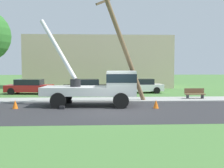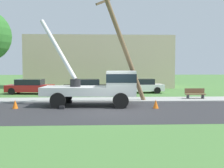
{
  "view_description": "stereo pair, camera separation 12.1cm",
  "coord_description": "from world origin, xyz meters",
  "px_view_note": "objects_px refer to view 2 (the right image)",
  "views": [
    {
      "loc": [
        -0.8,
        -16.24,
        2.66
      ],
      "look_at": [
        0.27,
        3.28,
        1.41
      ],
      "focal_mm": 44.33,
      "sensor_mm": 36.0,
      "label": 1
    },
    {
      "loc": [
        -0.68,
        -16.25,
        2.66
      ],
      "look_at": [
        0.27,
        3.28,
        1.41
      ],
      "focal_mm": 44.33,
      "sensor_mm": 36.0,
      "label": 2
    }
  ],
  "objects_px": {
    "utility_truck": "(102,85)",
    "traffic_cone_ahead": "(156,104)",
    "park_bench": "(195,94)",
    "leaning_utility_pole": "(123,44)",
    "parked_sedan_white": "(141,86)",
    "traffic_cone_behind": "(15,104)",
    "parked_sedan_black": "(86,86)",
    "parked_sedan_red": "(30,87)"
  },
  "relations": [
    {
      "from": "utility_truck",
      "to": "traffic_cone_ahead",
      "type": "xyz_separation_m",
      "value": [
        3.39,
        -1.29,
        -1.13
      ]
    },
    {
      "from": "traffic_cone_ahead",
      "to": "park_bench",
      "type": "xyz_separation_m",
      "value": [
        4.08,
        4.38,
        0.18
      ]
    },
    {
      "from": "leaning_utility_pole",
      "to": "parked_sedan_white",
      "type": "distance_m",
      "value": 8.55
    },
    {
      "from": "traffic_cone_ahead",
      "to": "parked_sedan_white",
      "type": "xyz_separation_m",
      "value": [
        0.62,
        10.22,
        0.43
      ]
    },
    {
      "from": "utility_truck",
      "to": "traffic_cone_behind",
      "type": "height_order",
      "value": "utility_truck"
    },
    {
      "from": "utility_truck",
      "to": "traffic_cone_behind",
      "type": "bearing_deg",
      "value": -170.2
    },
    {
      "from": "parked_sedan_black",
      "to": "park_bench",
      "type": "distance_m",
      "value": 10.4
    },
    {
      "from": "leaning_utility_pole",
      "to": "parked_sedan_red",
      "type": "distance_m",
      "value": 11.46
    },
    {
      "from": "utility_truck",
      "to": "park_bench",
      "type": "height_order",
      "value": "utility_truck"
    },
    {
      "from": "park_bench",
      "to": "utility_truck",
      "type": "bearing_deg",
      "value": -157.54
    },
    {
      "from": "traffic_cone_behind",
      "to": "parked_sedan_red",
      "type": "xyz_separation_m",
      "value": [
        -1.38,
        9.43,
        0.43
      ]
    },
    {
      "from": "traffic_cone_behind",
      "to": "parked_sedan_white",
      "type": "relative_size",
      "value": 0.12
    },
    {
      "from": "utility_truck",
      "to": "parked_sedan_black",
      "type": "relative_size",
      "value": 1.5
    },
    {
      "from": "traffic_cone_behind",
      "to": "leaning_utility_pole",
      "type": "bearing_deg",
      "value": 19.47
    },
    {
      "from": "utility_truck",
      "to": "parked_sedan_black",
      "type": "xyz_separation_m",
      "value": [
        -1.42,
        8.48,
        -0.7
      ]
    },
    {
      "from": "leaning_utility_pole",
      "to": "traffic_cone_behind",
      "type": "xyz_separation_m",
      "value": [
        -7.03,
        -2.49,
        -3.97
      ]
    },
    {
      "from": "leaning_utility_pole",
      "to": "parked_sedan_black",
      "type": "relative_size",
      "value": 1.85
    },
    {
      "from": "traffic_cone_ahead",
      "to": "parked_sedan_white",
      "type": "relative_size",
      "value": 0.12
    },
    {
      "from": "parked_sedan_black",
      "to": "parked_sedan_red",
      "type": "bearing_deg",
      "value": 179.94
    },
    {
      "from": "traffic_cone_ahead",
      "to": "traffic_cone_behind",
      "type": "bearing_deg",
      "value": 177.78
    },
    {
      "from": "parked_sedan_black",
      "to": "park_bench",
      "type": "xyz_separation_m",
      "value": [
        8.89,
        -5.39,
        -0.25
      ]
    },
    {
      "from": "utility_truck",
      "to": "traffic_cone_behind",
      "type": "relative_size",
      "value": 12.04
    },
    {
      "from": "park_bench",
      "to": "leaning_utility_pole",
      "type": "bearing_deg",
      "value": -165.32
    },
    {
      "from": "leaning_utility_pole",
      "to": "parked_sedan_white",
      "type": "height_order",
      "value": "leaning_utility_pole"
    },
    {
      "from": "parked_sedan_red",
      "to": "parked_sedan_white",
      "type": "height_order",
      "value": "same"
    },
    {
      "from": "leaning_utility_pole",
      "to": "park_bench",
      "type": "xyz_separation_m",
      "value": [
        5.92,
        1.55,
        -3.79
      ]
    },
    {
      "from": "traffic_cone_ahead",
      "to": "traffic_cone_behind",
      "type": "xyz_separation_m",
      "value": [
        -8.87,
        0.34,
        0.0
      ]
    },
    {
      "from": "utility_truck",
      "to": "leaning_utility_pole",
      "type": "bearing_deg",
      "value": 44.7
    },
    {
      "from": "parked_sedan_red",
      "to": "parked_sedan_white",
      "type": "bearing_deg",
      "value": 2.34
    },
    {
      "from": "parked_sedan_black",
      "to": "park_bench",
      "type": "height_order",
      "value": "parked_sedan_black"
    },
    {
      "from": "parked_sedan_red",
      "to": "parked_sedan_black",
      "type": "distance_m",
      "value": 5.44
    },
    {
      "from": "parked_sedan_black",
      "to": "parked_sedan_white",
      "type": "xyz_separation_m",
      "value": [
        5.43,
        0.45,
        0.0
      ]
    },
    {
      "from": "traffic_cone_behind",
      "to": "park_bench",
      "type": "bearing_deg",
      "value": 17.31
    },
    {
      "from": "park_bench",
      "to": "parked_sedan_black",
      "type": "bearing_deg",
      "value": 148.78
    },
    {
      "from": "utility_truck",
      "to": "leaning_utility_pole",
      "type": "relative_size",
      "value": 0.81
    },
    {
      "from": "traffic_cone_ahead",
      "to": "parked_sedan_red",
      "type": "relative_size",
      "value": 0.12
    },
    {
      "from": "traffic_cone_ahead",
      "to": "parked_sedan_red",
      "type": "distance_m",
      "value": 14.17
    },
    {
      "from": "utility_truck",
      "to": "leaning_utility_pole",
      "type": "distance_m",
      "value": 3.59
    },
    {
      "from": "leaning_utility_pole",
      "to": "parked_sedan_black",
      "type": "bearing_deg",
      "value": 113.18
    },
    {
      "from": "leaning_utility_pole",
      "to": "utility_truck",
      "type": "bearing_deg",
      "value": -135.3
    },
    {
      "from": "traffic_cone_behind",
      "to": "park_bench",
      "type": "height_order",
      "value": "park_bench"
    },
    {
      "from": "leaning_utility_pole",
      "to": "traffic_cone_ahead",
      "type": "relative_size",
      "value": 14.88
    }
  ]
}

